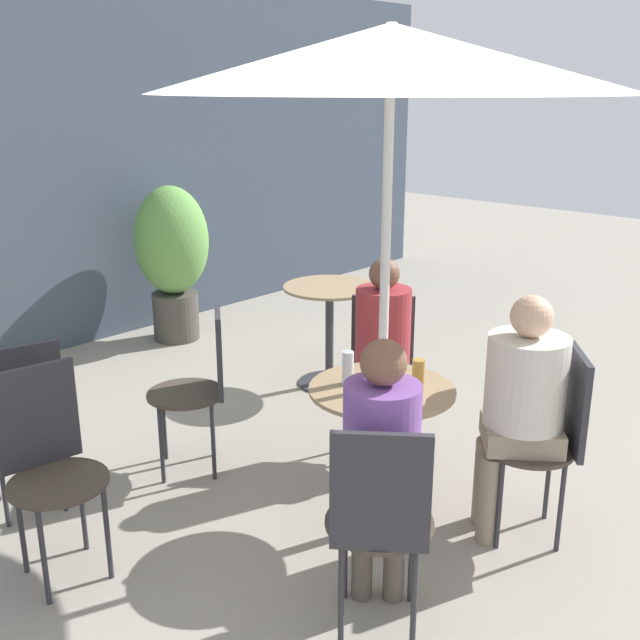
{
  "coord_description": "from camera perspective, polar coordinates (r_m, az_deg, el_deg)",
  "views": [
    {
      "loc": [
        -2.59,
        -1.92,
        2.12
      ],
      "look_at": [
        0.01,
        0.5,
        1.0
      ],
      "focal_mm": 42.0,
      "sensor_mm": 36.0,
      "label": 1
    }
  ],
  "objects": [
    {
      "name": "ground_plane",
      "position": [
        3.85,
        5.48,
        -15.91
      ],
      "size": [
        20.0,
        20.0,
        0.0
      ],
      "primitive_type": "plane",
      "color": "gray"
    },
    {
      "name": "storefront_wall",
      "position": [
        6.22,
        -22.72,
        10.48
      ],
      "size": [
        10.0,
        0.06,
        3.0
      ],
      "color": "#3D4756",
      "rests_on": "ground_plane"
    },
    {
      "name": "cafe_table_near",
      "position": [
        3.65,
        4.66,
        -8.36
      ],
      "size": [
        0.7,
        0.7,
        0.75
      ],
      "color": "#2D2D33",
      "rests_on": "ground_plane"
    },
    {
      "name": "cafe_table_far",
      "position": [
        5.39,
        0.73,
        0.21
      ],
      "size": [
        0.66,
        0.66,
        0.75
      ],
      "color": "#2D2D33",
      "rests_on": "ground_plane"
    },
    {
      "name": "bistro_chair_0",
      "position": [
        2.92,
        4.57,
        -14.48
      ],
      "size": [
        0.49,
        0.49,
        0.95
      ],
      "rotation": [
        0.0,
        0.0,
        -4.05
      ],
      "color": "#42382D",
      "rests_on": "ground_plane"
    },
    {
      "name": "bistro_chair_1",
      "position": [
        3.73,
        17.29,
        -7.87
      ],
      "size": [
        0.49,
        0.49,
        0.95
      ],
      "rotation": [
        0.0,
        0.0,
        -2.48
      ],
      "color": "#42382D",
      "rests_on": "ground_plane"
    },
    {
      "name": "bistro_chair_2",
      "position": [
        4.38,
        4.74,
        -3.26
      ],
      "size": [
        0.49,
        0.49,
        0.95
      ],
      "rotation": [
        0.0,
        0.0,
        -0.91
      ],
      "color": "#42382D",
      "rests_on": "ground_plane"
    },
    {
      "name": "bistro_chair_3",
      "position": [
        3.99,
        -21.68,
        -6.61
      ],
      "size": [
        0.45,
        0.47,
        0.95
      ],
      "rotation": [
        0.0,
        0.0,
        2.88
      ],
      "color": "#42382D",
      "rests_on": "ground_plane"
    },
    {
      "name": "bistro_chair_4",
      "position": [
        4.22,
        -8.9,
        -4.2
      ],
      "size": [
        0.49,
        0.49,
        0.95
      ],
      "rotation": [
        0.0,
        0.0,
        4.04
      ],
      "color": "#42382D",
      "rests_on": "ground_plane"
    },
    {
      "name": "bistro_chair_5",
      "position": [
        3.55,
        -20.06,
        -9.49
      ],
      "size": [
        0.43,
        0.45,
        0.95
      ],
      "rotation": [
        0.0,
        0.0,
        6.14
      ],
      "color": "#42382D",
      "rests_on": "ground_plane"
    },
    {
      "name": "seated_person_0",
      "position": [
        2.98,
        4.67,
        -10.23
      ],
      "size": [
        0.38,
        0.38,
        1.22
      ],
      "rotation": [
        0.0,
        0.0,
        2.23
      ],
      "color": "brown",
      "rests_on": "ground_plane"
    },
    {
      "name": "seated_person_1",
      "position": [
        3.63,
        15.05,
        -5.72
      ],
      "size": [
        0.47,
        0.48,
        1.22
      ],
      "rotation": [
        0.0,
        0.0,
        3.81
      ],
      "color": "gray",
      "rests_on": "ground_plane"
    },
    {
      "name": "seated_person_2",
      "position": [
        4.17,
        4.78,
        -1.88
      ],
      "size": [
        0.39,
        0.39,
        1.22
      ],
      "rotation": [
        0.0,
        0.0,
        -0.91
      ],
      "color": "gray",
      "rests_on": "ground_plane"
    },
    {
      "name": "beer_glass_0",
      "position": [
        3.52,
        7.5,
        -4.18
      ],
      "size": [
        0.06,
        0.06,
        0.15
      ],
      "color": "#B28433",
      "rests_on": "cafe_table_near"
    },
    {
      "name": "beer_glass_1",
      "position": [
        3.57,
        2.15,
        -3.66
      ],
      "size": [
        0.06,
        0.06,
        0.16
      ],
      "color": "silver",
      "rests_on": "cafe_table_near"
    },
    {
      "name": "potted_plant_1",
      "position": [
        6.45,
        -11.2,
        5.1
      ],
      "size": [
        0.62,
        0.62,
        1.33
      ],
      "color": "#47423D",
      "rests_on": "ground_plane"
    },
    {
      "name": "umbrella",
      "position": [
        3.29,
        5.41,
        19.16
      ],
      "size": [
        2.04,
        2.04,
        2.36
      ],
      "color": "silver",
      "rests_on": "ground_plane"
    }
  ]
}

